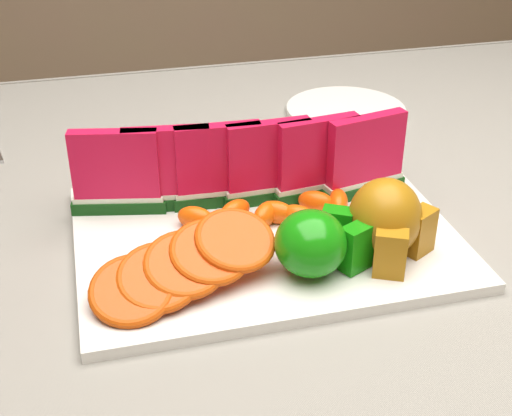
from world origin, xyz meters
TOP-DOWN VIEW (x-y plane):
  - table at (0.00, 0.00)m, footprint 1.40×0.90m
  - tablecloth at (0.00, 0.00)m, footprint 1.53×1.03m
  - platter at (-0.03, -0.07)m, footprint 0.40×0.30m
  - apple_cluster at (0.00, -0.15)m, footprint 0.10×0.08m
  - pear_cluster at (0.08, -0.14)m, footprint 0.09×0.10m
  - side_plate at (0.18, 0.25)m, footprint 0.23×0.23m
  - watermelon_row at (-0.03, 0.00)m, footprint 0.39×0.07m
  - orange_fan_front at (-0.13, -0.14)m, footprint 0.20×0.13m
  - orange_fan_back at (-0.05, 0.05)m, footprint 0.29×0.11m
  - tangerine_segments at (-0.02, -0.05)m, footprint 0.20×0.07m

SIDE VIEW (x-z plane):
  - table at x=0.00m, z-range 0.28..1.03m
  - tablecloth at x=0.00m, z-range 0.62..0.82m
  - side_plate at x=0.18m, z-range 0.76..0.77m
  - platter at x=-0.03m, z-range 0.76..0.77m
  - tangerine_segments at x=-0.02m, z-range 0.77..0.80m
  - orange_fan_back at x=-0.05m, z-range 0.77..0.81m
  - orange_fan_front at x=-0.13m, z-range 0.77..0.82m
  - apple_cluster at x=0.00m, z-range 0.77..0.84m
  - pear_cluster at x=0.08m, z-range 0.77..0.85m
  - watermelon_row at x=-0.03m, z-range 0.77..0.87m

